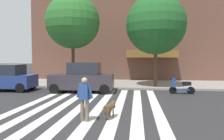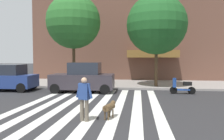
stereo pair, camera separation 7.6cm
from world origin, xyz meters
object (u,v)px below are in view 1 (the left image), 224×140
street_tree_nearest (73,22)px  dog_on_leash (110,107)px  parked_scooter (182,87)px  pedestrian_dog_walker (85,97)px  parked_car_near_curb (2,78)px  street_tree_middle (156,25)px  parked_car_behind_first (83,78)px

street_tree_nearest → dog_on_leash: 10.77m
parked_scooter → street_tree_nearest: 9.64m
parked_scooter → pedestrian_dog_walker: (-4.85, -6.82, 0.45)m
parked_car_near_curb → street_tree_middle: 12.11m
street_tree_nearest → street_tree_middle: bearing=1.8°
parked_car_behind_first → parked_scooter: size_ratio=2.66×
parked_car_near_curb → dog_on_leash: bearing=-36.4°
parked_car_near_curb → dog_on_leash: parked_car_near_curb is taller
parked_scooter → pedestrian_dog_walker: 8.38m
street_tree_middle → street_tree_nearest: bearing=-178.2°
dog_on_leash → street_tree_middle: bearing=74.6°
street_tree_middle → pedestrian_dog_walker: (-3.34, -9.46, -4.00)m
parked_car_near_curb → street_tree_nearest: bearing=27.1°
parked_car_behind_first → street_tree_middle: bearing=26.5°
street_tree_nearest → dog_on_leash: bearing=-65.1°
parked_car_near_curb → parked_car_behind_first: 5.98m
pedestrian_dog_walker → parked_car_near_curb: bearing=138.5°
parked_scooter → dog_on_leash: bearing=-122.2°
pedestrian_dog_walker → dog_on_leash: size_ratio=1.63×
street_tree_middle → parked_car_behind_first: bearing=-153.5°
parked_car_behind_first → dog_on_leash: parked_car_behind_first is taller
parked_scooter → street_tree_nearest: size_ratio=0.23×
dog_on_leash → pedestrian_dog_walker: bearing=-150.2°
parked_car_behind_first → parked_scooter: bearing=-0.6°
street_tree_middle → dog_on_leash: (-2.46, -8.96, -4.48)m
parked_car_behind_first → parked_scooter: (6.66, -0.07, -0.48)m
parked_scooter → pedestrian_dog_walker: bearing=-125.4°
parked_scooter → street_tree_nearest: bearing=163.1°
parked_car_near_curb → parked_scooter: size_ratio=2.96×
pedestrian_dog_walker → dog_on_leash: bearing=29.8°
parked_scooter → dog_on_leash: (-3.97, -6.31, -0.04)m
street_tree_nearest → pedestrian_dog_walker: (3.18, -9.25, -4.31)m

